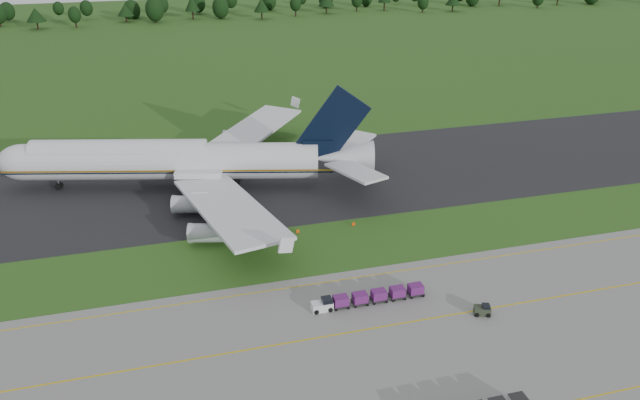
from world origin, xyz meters
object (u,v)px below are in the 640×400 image
object	(u,v)px
aircraft	(178,160)
utility_cart	(482,311)
edge_markers	(326,228)
baggage_train	(367,297)

from	to	relation	value
aircraft	utility_cart	distance (m)	63.40
aircraft	edge_markers	bearing A→B (deg)	-46.49
baggage_train	edge_markers	xyz separation A→B (m)	(0.40, 22.04, -0.66)
baggage_train	aircraft	bearing A→B (deg)	115.70
baggage_train	utility_cart	xyz separation A→B (m)	(13.85, -6.52, -0.31)
aircraft	baggage_train	size ratio (longest dim) A/B	4.48
aircraft	utility_cart	size ratio (longest dim) A/B	29.45
baggage_train	utility_cart	world-z (taller)	baggage_train
edge_markers	utility_cart	bearing A→B (deg)	-64.78
utility_cart	edge_markers	distance (m)	31.57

